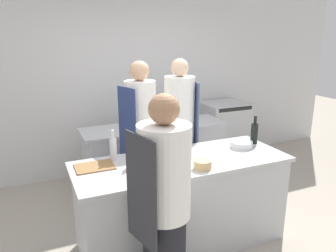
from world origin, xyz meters
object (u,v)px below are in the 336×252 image
object	(u,v)px
chef_at_pass_far	(141,141)
bowl_mixing_large	(203,164)
chef_at_prep_near	(164,208)
bottle_olive_oil	(254,133)
oven_range	(223,132)
stockpot	(171,115)
chef_at_stove	(179,137)
bowl_prep_small	(241,144)
bottle_wine	(133,155)
bottle_vinegar	(113,148)
bowl_wooden_salad	(150,171)
bowl_ceramic_blue	(173,156)

from	to	relation	value
chef_at_pass_far	bowl_mixing_large	distance (m)	0.97
chef_at_prep_near	bottle_olive_oil	bearing A→B (deg)	-74.14
chef_at_prep_near	bowl_mixing_large	distance (m)	0.68
chef_at_pass_far	bottle_olive_oil	distance (m)	1.26
chef_at_pass_far	bottle_olive_oil	size ratio (longest dim) A/B	5.84
oven_range	chef_at_pass_far	distance (m)	2.15
chef_at_prep_near	bottle_olive_oil	size ratio (longest dim) A/B	5.48
chef_at_pass_far	stockpot	world-z (taller)	chef_at_pass_far
chef_at_stove	bowl_mixing_large	xyz separation A→B (m)	(-0.19, -0.88, 0.03)
chef_at_stove	stockpot	bearing A→B (deg)	175.35
oven_range	chef_at_pass_far	xyz separation A→B (m)	(-1.81, -1.09, 0.41)
chef_at_pass_far	bowl_prep_small	world-z (taller)	chef_at_pass_far
bottle_wine	stockpot	distance (m)	1.50
oven_range	chef_at_prep_near	xyz separation A→B (m)	(-2.09, -2.41, 0.34)
oven_range	bowl_mixing_large	bearing A→B (deg)	-127.49
bottle_vinegar	stockpot	xyz separation A→B (m)	(1.05, 0.99, -0.00)
oven_range	stockpot	xyz separation A→B (m)	(-1.18, -0.51, 0.52)
chef_at_pass_far	stockpot	size ratio (longest dim) A/B	6.72
stockpot	chef_at_prep_near	bearing A→B (deg)	-115.63
bottle_olive_oil	bottle_vinegar	world-z (taller)	bottle_olive_oil
bowl_prep_small	bottle_olive_oil	bearing A→B (deg)	15.48
chef_at_stove	bowl_wooden_salad	world-z (taller)	chef_at_stove
chef_at_stove	bowl_wooden_salad	distance (m)	1.08
chef_at_prep_near	bottle_vinegar	world-z (taller)	chef_at_prep_near
bottle_wine	stockpot	xyz separation A→B (m)	(0.91, 1.19, 0.01)
oven_range	bottle_olive_oil	distance (m)	1.83
bowl_ceramic_blue	bottle_olive_oil	bearing A→B (deg)	4.61
chef_at_pass_far	bowl_mixing_large	xyz separation A→B (m)	(0.27, -0.93, 0.03)
bowl_ceramic_blue	bottle_vinegar	bearing A→B (deg)	158.73
oven_range	bowl_prep_small	size ratio (longest dim) A/B	4.25
bowl_wooden_salad	stockpot	world-z (taller)	stockpot
chef_at_prep_near	stockpot	distance (m)	2.12
chef_at_stove	bottle_vinegar	xyz separation A→B (m)	(-0.87, -0.36, 0.11)
bottle_vinegar	bottle_wine	distance (m)	0.25
bottle_wine	bowl_prep_small	bearing A→B (deg)	0.90
bowl_prep_small	oven_range	bearing A→B (deg)	62.35
oven_range	bowl_prep_small	world-z (taller)	oven_range
chef_at_pass_far	bowl_mixing_large	size ratio (longest dim) A/B	10.99
chef_at_stove	bowl_ceramic_blue	xyz separation A→B (m)	(-0.34, -0.57, 0.02)
chef_at_stove	bottle_olive_oil	world-z (taller)	chef_at_stove
bottle_wine	bowl_wooden_salad	xyz separation A→B (m)	(0.06, -0.27, -0.06)
bottle_vinegar	stockpot	bearing A→B (deg)	43.26
bowl_prep_small	bowl_wooden_salad	xyz separation A→B (m)	(-1.15, -0.29, 0.01)
bowl_ceramic_blue	bowl_wooden_salad	xyz separation A→B (m)	(-0.34, -0.27, 0.01)
bowl_wooden_salad	bottle_vinegar	bearing A→B (deg)	112.73
bottle_vinegar	bowl_ceramic_blue	bearing A→B (deg)	-21.27
chef_at_pass_far	bottle_vinegar	bearing A→B (deg)	118.14
bowl_mixing_large	bowl_wooden_salad	bearing A→B (deg)	174.52
bowl_wooden_salad	bowl_prep_small	bearing A→B (deg)	14.15
bottle_wine	bowl_ceramic_blue	world-z (taller)	bottle_wine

